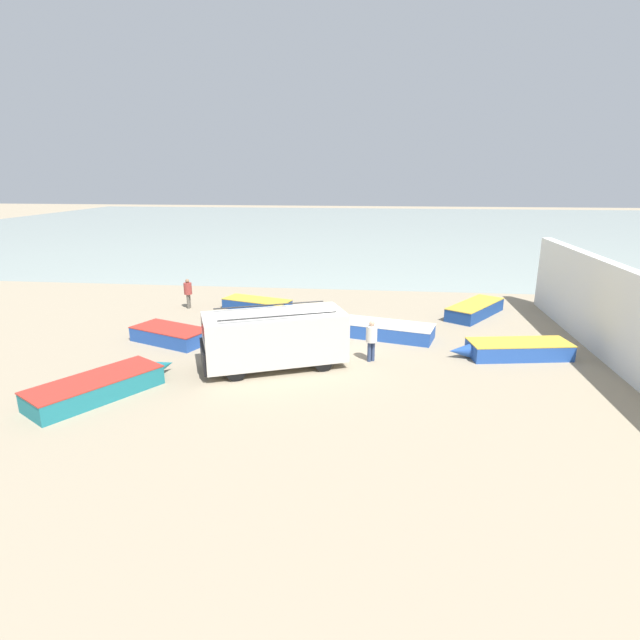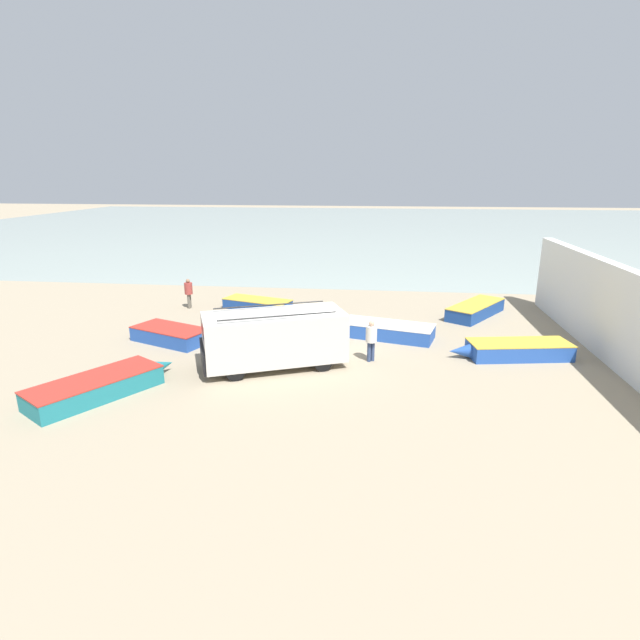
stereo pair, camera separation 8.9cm
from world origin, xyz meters
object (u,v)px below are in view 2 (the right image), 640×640
parked_van (274,337)px  fisherman_1 (371,337)px  fishing_rowboat_3 (477,309)px  fishing_rowboat_4 (384,330)px  fisherman_0 (189,291)px  fishing_rowboat_2 (168,334)px  fishing_rowboat_1 (260,304)px  fishing_rowboat_5 (515,350)px  fishing_rowboat_0 (100,386)px

parked_van → fisherman_1: parked_van is taller
fishing_rowboat_3 → fishing_rowboat_4: 6.44m
fisherman_0 → fishing_rowboat_2: bearing=-76.8°
fishing_rowboat_2 → fishing_rowboat_4: fishing_rowboat_4 is taller
fishing_rowboat_1 → fishing_rowboat_5: 13.37m
parked_van → fishing_rowboat_4: (4.18, 4.15, -0.85)m
fishing_rowboat_0 → fisherman_1: 9.84m
fishing_rowboat_1 → fisherman_1: bearing=-31.5°
fishing_rowboat_0 → fishing_rowboat_2: fishing_rowboat_0 is taller
fisherman_0 → fishing_rowboat_5: bearing=-19.2°
fishing_rowboat_0 → fishing_rowboat_5: bearing=-37.8°
fishing_rowboat_0 → fishing_rowboat_3: bearing=-18.7°
fishing_rowboat_0 → fishing_rowboat_3: size_ratio=1.04×
fishing_rowboat_0 → fishing_rowboat_4: size_ratio=0.97×
fishing_rowboat_0 → fishing_rowboat_1: bearing=18.9°
fishing_rowboat_0 → fishing_rowboat_5: size_ratio=0.99×
parked_van → fisherman_0: 10.27m
parked_van → fisherman_1: (3.65, 1.01, -0.18)m
fishing_rowboat_3 → fishing_rowboat_5: (0.35, -6.28, -0.01)m
fisherman_0 → fisherman_1: size_ratio=0.98×
fishing_rowboat_5 → fisherman_1: (-5.72, -1.10, 0.67)m
fishing_rowboat_5 → fishing_rowboat_0: bearing=10.4°
fisherman_0 → fisherman_1: bearing=-33.5°
fishing_rowboat_2 → fisherman_0: (-1.17, 5.58, 0.66)m
fishing_rowboat_2 → fishing_rowboat_5: size_ratio=0.85×
parked_van → fishing_rowboat_3: 12.35m
parked_van → fishing_rowboat_5: 9.64m
fishing_rowboat_3 → fishing_rowboat_2: bearing=146.9°
fishing_rowboat_0 → fisherman_0: fisherman_0 is taller
fishing_rowboat_1 → fishing_rowboat_2: fishing_rowboat_2 is taller
parked_van → fisherman_0: bearing=-74.1°
parked_van → fishing_rowboat_5: (9.37, 2.11, -0.85)m
fishing_rowboat_1 → fishing_rowboat_2: (-2.73, -5.79, 0.04)m
fishing_rowboat_1 → fishing_rowboat_3: (11.55, 0.17, 0.06)m
parked_van → fishing_rowboat_4: bearing=-158.1°
fishing_rowboat_3 → fisherman_0: bearing=125.6°
fishing_rowboat_4 → fishing_rowboat_0: bearing=53.2°
fishing_rowboat_1 → fisherman_0: bearing=-159.1°
fishing_rowboat_1 → fishing_rowboat_4: 7.85m
fisherman_1 → fishing_rowboat_5: bearing=67.2°
fishing_rowboat_3 → fishing_rowboat_4: bearing=165.4°
fishing_rowboat_0 → fisherman_0: (-1.20, 11.21, 0.64)m
fishing_rowboat_3 → fishing_rowboat_4: size_ratio=0.94×
parked_van → fishing_rowboat_5: size_ratio=1.16×
parked_van → fishing_rowboat_1: bearing=-95.8°
fishing_rowboat_2 → fishing_rowboat_5: bearing=-158.9°
fishing_rowboat_5 → fishing_rowboat_2: bearing=-10.9°
fisherman_1 → parked_van: bearing=-108.3°
fishing_rowboat_1 → fishing_rowboat_4: (6.71, -4.07, 0.05)m
fishing_rowboat_5 → fishing_rowboat_1: bearing=-36.8°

